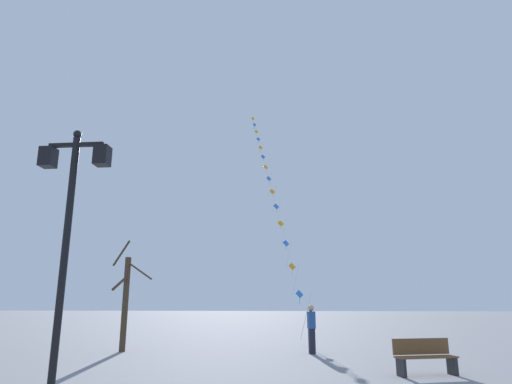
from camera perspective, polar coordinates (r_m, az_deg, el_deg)
name	(u,v)px	position (r m, az deg, el deg)	size (l,w,h in m)	color
ground_plane	(276,345)	(20.12, 2.62, -19.22)	(160.00, 160.00, 0.00)	gray
twin_lantern_lamp_post	(70,208)	(9.32, -22.96, -1.93)	(1.41, 0.28, 5.20)	black
kite_train	(269,179)	(31.70, 1.68, 1.65)	(4.86, 23.51, 20.36)	brown
kite_flyer	(311,328)	(16.93, 7.19, -17.03)	(0.30, 0.62, 1.71)	#1E1E2D
bare_tree	(125,299)	(18.22, -16.56, -13.14)	(1.94, 1.54, 4.22)	#423323
park_bench	(425,357)	(12.80, 20.99, -19.27)	(1.66, 0.89, 0.89)	brown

